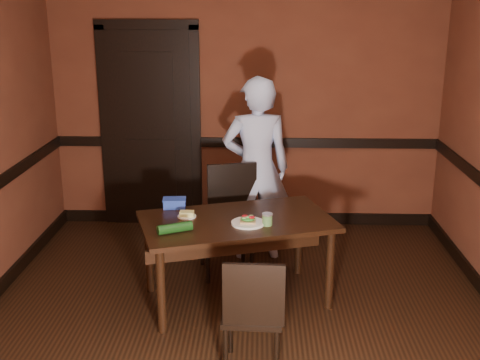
# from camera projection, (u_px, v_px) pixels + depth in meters

# --- Properties ---
(floor) EXTENTS (4.00, 4.50, 0.01)m
(floor) POSITION_uv_depth(u_px,v_px,m) (238.00, 330.00, 4.43)
(floor) COLOR black
(floor) RESTS_ON ground
(wall_back) EXTENTS (4.00, 0.02, 2.70)m
(wall_back) POSITION_uv_depth(u_px,v_px,m) (246.00, 100.00, 6.19)
(wall_back) COLOR #5B2C1B
(wall_back) RESTS_ON ground
(wall_front) EXTENTS (4.00, 0.02, 2.70)m
(wall_front) POSITION_uv_depth(u_px,v_px,m) (212.00, 325.00, 1.88)
(wall_front) COLOR #5B2C1B
(wall_front) RESTS_ON ground
(dado_back) EXTENTS (4.00, 0.03, 0.10)m
(dado_back) POSITION_uv_depth(u_px,v_px,m) (246.00, 142.00, 6.31)
(dado_back) COLOR black
(dado_back) RESTS_ON ground
(baseboard_back) EXTENTS (4.00, 0.03, 0.12)m
(baseboard_back) POSITION_uv_depth(u_px,v_px,m) (246.00, 218.00, 6.55)
(baseboard_back) COLOR black
(baseboard_back) RESTS_ON ground
(door) EXTENTS (1.05, 0.07, 2.20)m
(door) POSITION_uv_depth(u_px,v_px,m) (150.00, 124.00, 6.27)
(door) COLOR black
(door) RESTS_ON ground
(dining_table) EXTENTS (1.66, 1.24, 0.69)m
(dining_table) POSITION_uv_depth(u_px,v_px,m) (237.00, 260.00, 4.79)
(dining_table) COLOR black
(dining_table) RESTS_ON floor
(chair_far) EXTENTS (0.53, 0.53, 0.95)m
(chair_far) POSITION_uv_depth(u_px,v_px,m) (226.00, 222.00, 5.25)
(chair_far) COLOR black
(chair_far) RESTS_ON floor
(chair_near) EXTENTS (0.40, 0.40, 0.82)m
(chair_near) POSITION_uv_depth(u_px,v_px,m) (253.00, 311.00, 3.87)
(chair_near) COLOR black
(chair_near) RESTS_ON floor
(person) EXTENTS (0.67, 0.48, 1.70)m
(person) POSITION_uv_depth(u_px,v_px,m) (256.00, 169.00, 5.49)
(person) COLOR #AEC0E5
(person) RESTS_ON floor
(sandwich_plate) EXTENTS (0.26, 0.26, 0.06)m
(sandwich_plate) POSITION_uv_depth(u_px,v_px,m) (248.00, 222.00, 4.58)
(sandwich_plate) COLOR white
(sandwich_plate) RESTS_ON dining_table
(sauce_jar) EXTENTS (0.08, 0.08, 0.09)m
(sauce_jar) POSITION_uv_depth(u_px,v_px,m) (267.00, 219.00, 4.55)
(sauce_jar) COLOR #538542
(sauce_jar) RESTS_ON dining_table
(cheese_saucer) EXTENTS (0.15, 0.15, 0.05)m
(cheese_saucer) POSITION_uv_depth(u_px,v_px,m) (187.00, 215.00, 4.73)
(cheese_saucer) COLOR white
(cheese_saucer) RESTS_ON dining_table
(food_tub) EXTENTS (0.20, 0.15, 0.08)m
(food_tub) POSITION_uv_depth(u_px,v_px,m) (174.00, 203.00, 4.94)
(food_tub) COLOR blue
(food_tub) RESTS_ON dining_table
(wrapped_veg) EXTENTS (0.26, 0.18, 0.07)m
(wrapped_veg) POSITION_uv_depth(u_px,v_px,m) (175.00, 228.00, 4.41)
(wrapped_veg) COLOR #133811
(wrapped_veg) RESTS_ON dining_table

